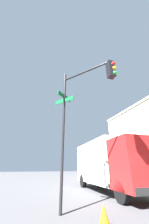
# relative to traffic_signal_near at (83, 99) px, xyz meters

# --- Properties ---
(traffic_signal_near) EXTENTS (2.55, 2.13, 6.30)m
(traffic_signal_near) POSITION_rel_traffic_signal_near_xyz_m (0.00, 0.00, 0.00)
(traffic_signal_near) COLOR black
(traffic_signal_near) RESTS_ON ground_plane
(box_truck_second) EXTENTS (8.15, 2.98, 3.48)m
(box_truck_second) POSITION_rel_traffic_signal_near_xyz_m (-4.34, 3.71, -2.52)
(box_truck_second) COLOR #B21919
(box_truck_second) RESTS_ON ground_plane
(traffic_cone) EXTENTS (0.36, 0.36, 0.61)m
(traffic_cone) POSITION_rel_traffic_signal_near_xyz_m (0.64, 0.27, -4.13)
(traffic_cone) COLOR orange
(traffic_cone) RESTS_ON ground_plane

